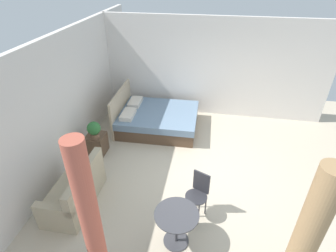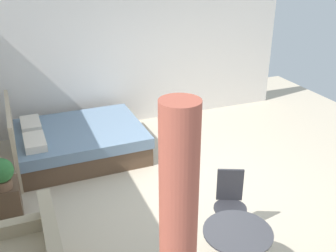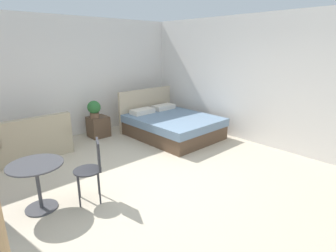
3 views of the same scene
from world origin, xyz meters
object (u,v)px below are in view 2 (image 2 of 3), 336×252
at_px(nightstand, 4,201).
at_px(cafe_chair_near_window, 230,199).
at_px(balcony_table, 237,247).
at_px(potted_plant, 1,173).
at_px(bed, 76,141).

height_order(nightstand, cafe_chair_near_window, cafe_chair_near_window).
bearing_deg(balcony_table, potted_plant, 47.99).
height_order(potted_plant, balcony_table, potted_plant).
bearing_deg(balcony_table, cafe_chair_near_window, -24.00).
distance_m(bed, balcony_table, 3.68).
bearing_deg(bed, potted_plant, 142.33).
height_order(bed, potted_plant, bed).
relative_size(potted_plant, cafe_chair_near_window, 0.46).
xyz_separation_m(bed, cafe_chair_near_window, (-2.83, -1.41, 0.28)).
xyz_separation_m(nightstand, balcony_table, (-2.12, -2.29, 0.23)).
xyz_separation_m(nightstand, cafe_chair_near_window, (-1.45, -2.59, 0.31)).
relative_size(nightstand, cafe_chair_near_window, 0.55).
height_order(bed, cafe_chair_near_window, bed).
relative_size(bed, balcony_table, 3.02).
bearing_deg(cafe_chair_near_window, bed, 26.42).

